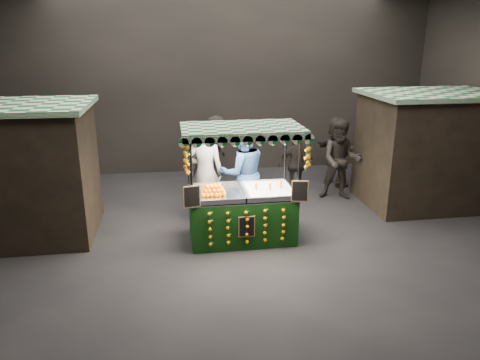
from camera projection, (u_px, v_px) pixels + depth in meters
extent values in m
plane|color=black|center=(251.00, 241.00, 8.76)|extent=(12.00, 12.00, 0.00)
cube|color=black|center=(220.00, 84.00, 12.71)|extent=(12.00, 0.10, 5.00)
cube|color=black|center=(374.00, 222.00, 3.29)|extent=(12.00, 0.10, 5.00)
cube|color=black|center=(16.00, 175.00, 8.68)|extent=(2.80, 2.00, 2.50)
cube|color=#125626|center=(5.00, 106.00, 8.29)|extent=(3.00, 2.20, 0.10)
cube|color=black|center=(429.00, 151.00, 10.43)|extent=(2.80, 2.00, 2.50)
cube|color=#125626|center=(436.00, 94.00, 10.03)|extent=(3.00, 2.20, 0.10)
cube|color=black|center=(242.00, 217.00, 8.76)|extent=(1.97, 1.07, 0.90)
cube|color=silver|center=(242.00, 194.00, 8.61)|extent=(1.97, 1.07, 0.04)
cylinder|color=black|center=(192.00, 198.00, 7.95)|extent=(0.04, 0.04, 2.15)
cylinder|color=black|center=(298.00, 193.00, 8.22)|extent=(0.04, 0.04, 2.15)
cylinder|color=black|center=(189.00, 180.00, 8.91)|extent=(0.04, 0.04, 2.15)
cylinder|color=black|center=(285.00, 176.00, 9.19)|extent=(0.04, 0.04, 2.15)
cube|color=#125626|center=(242.00, 128.00, 8.23)|extent=(2.19, 1.30, 0.07)
cube|color=silver|center=(270.00, 190.00, 8.68)|extent=(0.88, 0.97, 0.07)
cube|color=black|center=(192.00, 197.00, 7.88)|extent=(0.30, 0.09, 0.39)
cube|color=black|center=(300.00, 191.00, 8.16)|extent=(0.30, 0.09, 0.39)
cube|color=black|center=(247.00, 227.00, 8.20)|extent=(0.30, 0.02, 0.39)
imported|color=slate|center=(205.00, 174.00, 9.41)|extent=(0.86, 0.66, 2.11)
imported|color=navy|center=(243.00, 173.00, 9.50)|extent=(1.11, 0.91, 2.08)
imported|color=black|center=(203.00, 170.00, 10.36)|extent=(0.66, 0.46, 1.72)
imported|color=black|center=(341.00, 160.00, 10.80)|extent=(1.12, 0.99, 1.92)
imported|color=black|center=(297.00, 164.00, 11.13)|extent=(0.93, 0.44, 1.56)
imported|color=black|center=(216.00, 149.00, 12.12)|extent=(1.08, 1.32, 1.78)
imported|color=black|center=(43.00, 175.00, 10.14)|extent=(0.83, 0.56, 1.64)
imported|color=#2C2824|center=(337.00, 151.00, 11.82)|extent=(1.22, 1.75, 1.82)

